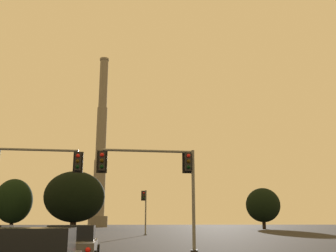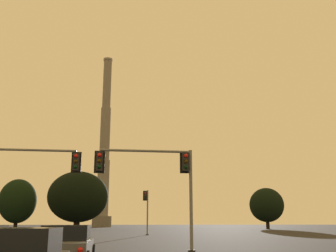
% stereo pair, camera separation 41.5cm
% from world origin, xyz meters
% --- Properties ---
extents(sedan_center_lane_front, '(1.99, 4.71, 1.43)m').
position_xyz_m(sedan_center_lane_front, '(-0.14, 13.32, 0.67)').
color(sedan_center_lane_front, '#4C4F54').
rests_on(sedan_center_lane_front, ground_plane).
extents(traffic_light_far_right, '(0.78, 0.50, 5.54)m').
position_xyz_m(traffic_light_far_right, '(5.60, 48.30, 3.64)').
color(traffic_light_far_right, slate).
rests_on(traffic_light_far_right, ground_plane).
extents(traffic_light_overhead_right, '(5.57, 0.50, 5.52)m').
position_xyz_m(traffic_light_overhead_right, '(3.95, 19.34, 4.23)').
color(traffic_light_overhead_right, slate).
rests_on(traffic_light_overhead_right, ground_plane).
extents(traffic_light_overhead_left, '(5.48, 0.50, 5.73)m').
position_xyz_m(traffic_light_overhead_left, '(-3.94, 21.06, 4.39)').
color(traffic_light_overhead_left, slate).
rests_on(traffic_light_overhead_left, ground_plane).
extents(smokestack, '(6.54, 6.54, 60.80)m').
position_xyz_m(smokestack, '(-2.59, 135.51, 23.78)').
color(smokestack, slate).
rests_on(smokestack, ground_plane).
extents(treeline_center_left, '(13.48, 12.13, 12.87)m').
position_xyz_m(treeline_center_left, '(-6.64, 89.13, 7.19)').
color(treeline_center_left, black).
rests_on(treeline_center_left, ground_plane).
extents(treeline_left_mid, '(8.75, 7.87, 11.69)m').
position_xyz_m(treeline_left_mid, '(-21.32, 96.34, 6.50)').
color(treeline_left_mid, black).
rests_on(treeline_left_mid, ground_plane).
extents(treeline_far_right, '(8.36, 7.52, 9.82)m').
position_xyz_m(treeline_far_right, '(38.32, 91.07, 5.70)').
color(treeline_far_right, black).
rests_on(treeline_far_right, ground_plane).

